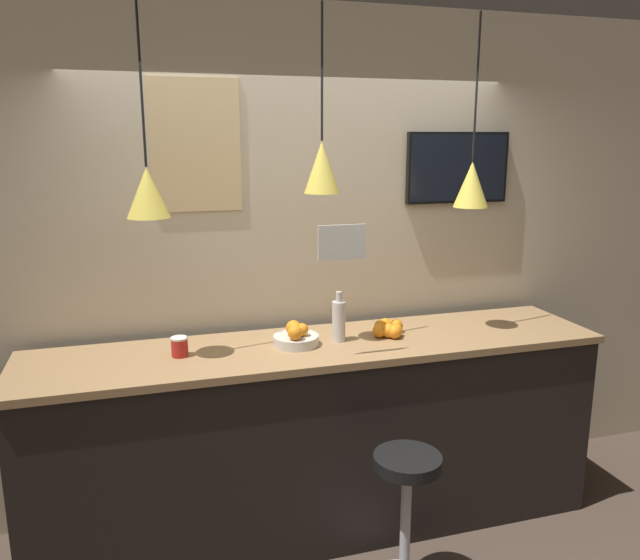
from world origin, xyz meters
TOP-DOWN VIEW (x-y plane):
  - back_wall at (0.00, 1.17)m, footprint 8.00×0.06m
  - service_counter at (0.00, 0.72)m, footprint 3.12×0.67m
  - bar_stool at (0.23, 0.07)m, footprint 0.43×0.43m
  - fruit_bowl at (-0.13, 0.73)m, footprint 0.24×0.24m
  - orange_pile at (0.41, 0.75)m, footprint 0.20×0.23m
  - juice_bottle at (0.11, 0.73)m, footprint 0.07×0.07m
  - spread_jar at (-0.74, 0.73)m, footprint 0.09×0.09m
  - pendant_lamp_left at (-0.85, 0.69)m, footprint 0.20×0.20m
  - pendant_lamp_middle at (0.00, 0.69)m, footprint 0.18×0.18m
  - pendant_lamp_right at (0.85, 0.69)m, footprint 0.19×0.19m
  - mounted_tv at (1.00, 1.11)m, footprint 0.67×0.04m
  - hanging_menu_board at (0.03, 0.46)m, footprint 0.24×0.01m
  - wall_poster at (-0.57, 1.13)m, footprint 0.49×0.01m

SIDE VIEW (x-z plane):
  - bar_stool at x=0.23m, z-range 0.07..0.81m
  - service_counter at x=0.00m, z-range 0.00..1.09m
  - orange_pile at x=0.41m, z-range 1.09..1.17m
  - fruit_bowl at x=-0.13m, z-range 1.07..1.21m
  - spread_jar at x=-0.74m, z-range 1.09..1.19m
  - juice_bottle at x=0.11m, z-range 1.07..1.35m
  - back_wall at x=0.00m, z-range 0.00..2.90m
  - hanging_menu_board at x=0.03m, z-range 1.60..1.77m
  - pendant_lamp_left at x=-0.85m, z-range 1.43..2.43m
  - pendant_lamp_right at x=0.85m, z-range 1.43..2.43m
  - mounted_tv at x=1.00m, z-range 1.78..2.20m
  - pendant_lamp_middle at x=0.00m, z-range 1.58..2.48m
  - wall_poster at x=-0.57m, z-range 1.78..2.48m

